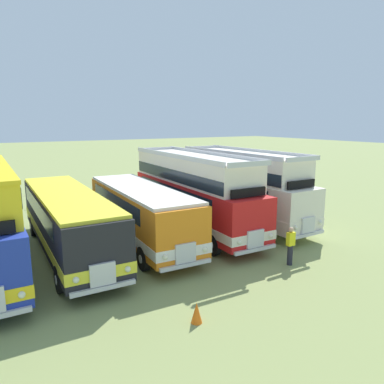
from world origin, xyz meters
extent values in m
sphere|color=#EAEACC|center=(0.89, -5.70, 1.10)|extent=(0.22, 0.22, 0.22)
cylinder|color=black|center=(1.14, -4.05, 0.52)|extent=(0.28, 1.04, 1.04)
cylinder|color=silver|center=(1.29, -4.05, 0.52)|extent=(0.02, 0.36, 0.36)
cylinder|color=black|center=(1.16, 3.08, 0.52)|extent=(0.28, 1.04, 1.04)
cylinder|color=silver|center=(1.31, 3.08, 0.52)|extent=(0.02, 0.36, 0.36)
cube|color=black|center=(3.52, 0.20, 1.70)|extent=(2.64, 11.30, 2.30)
cube|color=yellow|center=(3.52, 0.20, 1.10)|extent=(2.68, 11.34, 0.44)
cube|color=#19232D|center=(3.53, 0.60, 2.30)|extent=(2.64, 8.90, 0.76)
cube|color=#19232D|center=(3.45, -5.37, 2.35)|extent=(2.20, 0.13, 0.90)
cube|color=silver|center=(3.45, -5.48, 1.10)|extent=(0.90, 0.13, 0.80)
cube|color=silver|center=(3.45, -5.51, 0.60)|extent=(2.30, 0.17, 0.16)
sphere|color=#EAEACC|center=(4.35, -5.50, 1.10)|extent=(0.22, 0.22, 0.22)
sphere|color=#EAEACC|center=(2.55, -5.48, 1.10)|extent=(0.22, 0.22, 0.22)
cube|color=yellow|center=(3.52, 0.20, 2.92)|extent=(2.60, 10.90, 0.14)
cylinder|color=black|center=(4.62, -3.84, 0.52)|extent=(0.29, 1.04, 1.04)
cylinder|color=silver|center=(4.77, -3.85, 0.52)|extent=(0.02, 0.36, 0.36)
cylinder|color=black|center=(2.32, -3.82, 0.52)|extent=(0.29, 1.04, 1.04)
cylinder|color=silver|center=(2.17, -3.81, 0.52)|extent=(0.02, 0.36, 0.36)
cylinder|color=black|center=(4.72, 4.03, 0.52)|extent=(0.29, 1.04, 1.04)
cylinder|color=silver|center=(4.87, 4.02, 0.52)|extent=(0.02, 0.36, 0.36)
cylinder|color=black|center=(2.42, 4.05, 0.52)|extent=(0.29, 1.04, 1.04)
cylinder|color=silver|center=(2.27, 4.06, 0.52)|extent=(0.02, 0.36, 0.36)
cube|color=orange|center=(7.05, -0.28, 1.70)|extent=(2.78, 9.73, 2.30)
cube|color=white|center=(7.05, -0.28, 1.10)|extent=(2.82, 9.77, 0.44)
cube|color=#19232D|center=(7.06, 0.12, 2.30)|extent=(2.74, 7.33, 0.76)
cube|color=#19232D|center=(6.91, -5.05, 2.35)|extent=(2.20, 0.16, 0.90)
cube|color=silver|center=(6.91, -5.16, 1.10)|extent=(0.90, 0.15, 0.80)
cube|color=silver|center=(6.91, -5.19, 0.60)|extent=(2.30, 0.21, 0.16)
sphere|color=#EAEACC|center=(7.81, -5.19, 1.10)|extent=(0.22, 0.22, 0.22)
sphere|color=#EAEACC|center=(6.01, -5.14, 1.10)|extent=(0.22, 0.22, 0.22)
cube|color=white|center=(7.05, -0.28, 2.92)|extent=(2.73, 9.33, 0.14)
cylinder|color=black|center=(8.11, -3.54, 0.52)|extent=(0.31, 1.05, 1.04)
cylinder|color=silver|center=(8.26, -3.54, 0.52)|extent=(0.03, 0.36, 0.36)
cylinder|color=black|center=(5.81, -3.47, 0.52)|extent=(0.31, 1.05, 1.04)
cylinder|color=silver|center=(5.66, -3.47, 0.52)|extent=(0.03, 0.36, 0.36)
cylinder|color=black|center=(8.29, 2.72, 0.52)|extent=(0.31, 1.05, 1.04)
cylinder|color=silver|center=(8.44, 2.71, 0.52)|extent=(0.03, 0.36, 0.36)
cylinder|color=black|center=(5.99, 2.78, 0.52)|extent=(0.31, 1.05, 1.04)
cylinder|color=silver|center=(5.84, 2.79, 0.52)|extent=(0.03, 0.36, 0.36)
cube|color=red|center=(10.57, 0.37, 1.70)|extent=(2.70, 11.08, 2.30)
cube|color=silver|center=(10.57, 0.37, 1.10)|extent=(2.74, 11.12, 0.44)
cube|color=#19232D|center=(10.58, 0.77, 2.30)|extent=(2.69, 8.68, 0.76)
cube|color=#19232D|center=(10.48, -5.08, 2.35)|extent=(2.20, 0.14, 0.90)
cube|color=silver|center=(10.47, -5.19, 1.10)|extent=(0.90, 0.14, 0.80)
cube|color=silver|center=(10.47, -5.22, 0.60)|extent=(2.30, 0.18, 0.16)
sphere|color=#EAEACC|center=(11.37, -5.22, 1.10)|extent=(0.22, 0.22, 0.22)
sphere|color=#EAEACC|center=(9.57, -5.19, 1.10)|extent=(0.22, 0.22, 0.22)
cube|color=silver|center=(10.58, 0.62, 3.60)|extent=(2.58, 10.18, 1.50)
cube|color=silver|center=(10.48, -4.64, 4.40)|extent=(2.40, 0.14, 0.24)
cube|color=silver|center=(10.66, 5.19, 4.40)|extent=(2.40, 0.14, 0.24)
cube|color=silver|center=(11.78, 0.60, 4.40)|extent=(0.28, 10.14, 0.24)
cube|color=silver|center=(9.38, 0.65, 4.40)|extent=(0.28, 10.14, 0.24)
cube|color=#19232D|center=(10.58, 0.62, 3.30)|extent=(2.62, 10.08, 0.64)
cube|color=black|center=(10.48, -4.59, 3.10)|extent=(1.90, 0.15, 0.40)
cylinder|color=black|center=(11.65, -3.56, 0.52)|extent=(0.30, 1.04, 1.04)
cylinder|color=silver|center=(11.80, -3.57, 0.52)|extent=(0.03, 0.36, 0.36)
cylinder|color=black|center=(9.35, -3.52, 0.52)|extent=(0.30, 1.04, 1.04)
cylinder|color=silver|center=(9.20, -3.52, 0.52)|extent=(0.03, 0.36, 0.36)
cylinder|color=black|center=(11.79, 4.07, 0.52)|extent=(0.30, 1.04, 1.04)
cylinder|color=silver|center=(11.94, 4.07, 0.52)|extent=(0.03, 0.36, 0.36)
cylinder|color=black|center=(9.49, 4.11, 0.52)|extent=(0.30, 1.04, 1.04)
cylinder|color=silver|center=(9.34, 4.11, 0.52)|extent=(0.03, 0.36, 0.36)
cube|color=silver|center=(14.10, 0.31, 1.70)|extent=(2.70, 10.28, 2.30)
cube|color=silver|center=(14.10, 0.31, 1.10)|extent=(2.74, 10.32, 0.44)
cube|color=#19232D|center=(14.09, 0.71, 2.30)|extent=(2.68, 7.88, 0.76)
cube|color=#19232D|center=(14.20, -4.75, 2.35)|extent=(2.20, 0.14, 0.90)
cube|color=silver|center=(14.20, -4.86, 1.10)|extent=(0.90, 0.14, 0.80)
cube|color=silver|center=(14.20, -4.89, 0.60)|extent=(2.30, 0.18, 0.16)
sphere|color=#EAEACC|center=(15.10, -4.85, 1.10)|extent=(0.22, 0.22, 0.22)
sphere|color=#EAEACC|center=(13.30, -4.89, 1.10)|extent=(0.22, 0.22, 0.22)
cube|color=silver|center=(14.09, 0.56, 3.60)|extent=(2.58, 9.38, 1.50)
cube|color=silver|center=(14.19, -4.31, 4.40)|extent=(2.40, 0.15, 0.24)
cube|color=silver|center=(14.01, 4.72, 4.40)|extent=(2.40, 0.15, 0.24)
cube|color=silver|center=(15.29, 0.58, 4.40)|extent=(0.28, 9.33, 0.24)
cube|color=silver|center=(12.89, 0.53, 4.40)|extent=(0.28, 9.33, 0.24)
cube|color=#19232D|center=(14.09, 0.56, 3.30)|extent=(2.62, 9.28, 0.64)
cube|color=black|center=(14.19, -4.26, 3.10)|extent=(1.90, 0.16, 0.40)
cylinder|color=black|center=(15.32, -3.19, 0.52)|extent=(0.30, 1.05, 1.04)
cylinder|color=silver|center=(15.47, -3.18, 0.52)|extent=(0.03, 0.36, 0.36)
cylinder|color=black|center=(13.02, -3.23, 0.52)|extent=(0.30, 1.05, 1.04)
cylinder|color=silver|center=(12.87, -3.23, 0.52)|extent=(0.03, 0.36, 0.36)
cylinder|color=black|center=(15.18, 3.65, 0.52)|extent=(0.30, 1.05, 1.04)
cylinder|color=silver|center=(15.33, 3.65, 0.52)|extent=(0.03, 0.36, 0.36)
cylinder|color=black|center=(12.88, 3.60, 0.52)|extent=(0.30, 1.05, 1.04)
cylinder|color=silver|center=(12.73, 3.60, 0.52)|extent=(0.03, 0.36, 0.36)
cone|color=orange|center=(5.61, -8.15, 0.34)|extent=(0.36, 0.36, 0.68)
cylinder|color=#23232D|center=(11.60, -6.22, 0.45)|extent=(0.24, 0.24, 0.90)
cube|color=yellow|center=(11.60, -6.22, 1.20)|extent=(0.36, 0.22, 0.60)
sphere|color=tan|center=(11.60, -6.22, 1.62)|extent=(0.22, 0.22, 0.22)
cylinder|color=#8C704C|center=(3.42, 11.18, 0.53)|extent=(0.08, 0.08, 1.05)
cylinder|color=#8C704C|center=(10.26, 11.18, 0.53)|extent=(0.08, 0.08, 1.05)
cylinder|color=#8C704C|center=(17.10, 11.18, 0.53)|extent=(0.08, 0.08, 1.05)
camera|label=1|loc=(0.15, -17.11, 6.29)|focal=34.02mm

